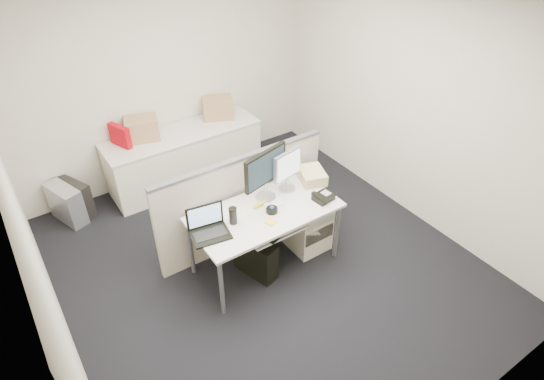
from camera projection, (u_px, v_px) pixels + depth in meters
floor at (266, 264)px, 4.95m from camera, size 4.00×4.50×0.01m
ceiling at (262, 3)px, 3.35m from camera, size 4.00×4.50×0.01m
wall_back at (165, 79)px, 5.65m from camera, size 4.00×0.02×2.70m
wall_front at (477, 328)px, 2.64m from camera, size 4.00×0.02×2.70m
wall_left at (31, 242)px, 3.24m from camera, size 0.02×4.50×2.70m
wall_right at (414, 105)px, 5.06m from camera, size 0.02×4.50×2.70m
desk at (265, 216)px, 4.55m from camera, size 1.50×0.75×0.73m
keyboard_tray at (275, 229)px, 4.46m from camera, size 0.62×0.32×0.02m
drawer_pedestal at (304, 220)px, 5.04m from camera, size 0.40×0.55×0.65m
cubicle_partition at (242, 203)px, 4.92m from camera, size 2.00×0.06×1.10m
back_counter at (185, 157)px, 6.02m from camera, size 2.00×0.60×0.72m
monitor_main at (266, 175)px, 4.53m from camera, size 0.59×0.34×0.56m
monitor_small at (287, 171)px, 4.68m from camera, size 0.40×0.25×0.45m
laptop at (209, 225)px, 4.14m from camera, size 0.39×0.32×0.27m
trackball at (272, 210)px, 4.49m from camera, size 0.13×0.13×0.05m
desk_phone at (323, 197)px, 4.65m from camera, size 0.21×0.18×0.06m
paper_stack at (271, 199)px, 4.66m from camera, size 0.26×0.30×0.01m
sticky_pad at (271, 222)px, 4.37m from camera, size 0.11×0.11×0.01m
travel_mug at (233, 216)px, 4.32m from camera, size 0.08×0.08×0.16m
banana at (259, 204)px, 4.57m from camera, size 0.18×0.07×0.04m
cellphone at (262, 197)px, 4.69m from camera, size 0.07×0.12×0.01m
manila_folders at (312, 175)px, 4.91m from camera, size 0.34×0.39×0.12m
keyboard at (282, 228)px, 4.44m from camera, size 0.49×0.29×0.03m
pc_tower_desk at (256, 257)px, 4.71m from camera, size 0.31×0.50×0.44m
pc_tower_spare_dark at (74, 199)px, 5.51m from camera, size 0.38×0.53×0.46m
pc_tower_spare_silver at (66, 204)px, 5.42m from camera, size 0.35×0.54×0.47m
cardboard_box_left at (142, 129)px, 5.59m from camera, size 0.46×0.39×0.30m
cardboard_box_right at (218, 108)px, 6.08m from camera, size 0.48×0.44×0.28m
red_binder at (120, 137)px, 5.45m from camera, size 0.18×0.32×0.29m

